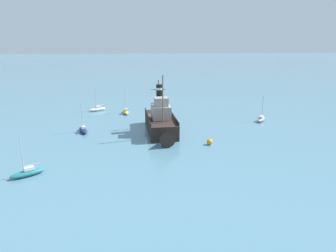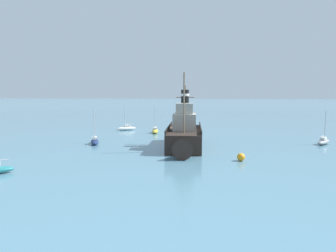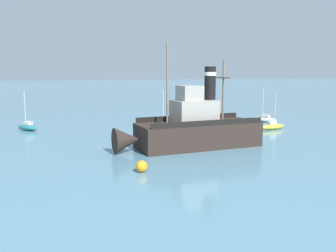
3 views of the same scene
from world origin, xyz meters
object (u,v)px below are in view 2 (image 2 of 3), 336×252
Objects in this scene: mooring_buoy at (241,157)px; sailboat_grey at (324,141)px; sailboat_white at (126,128)px; sailboat_navy at (95,141)px; sailboat_yellow at (155,131)px; old_tugboat at (184,134)px.

sailboat_grey is at bearing -137.05° from mooring_buoy.
sailboat_white is 5.66× the size of mooring_buoy.
sailboat_white is at bearing -20.65° from sailboat_grey.
sailboat_navy reaches higher than mooring_buoy.
sailboat_yellow is at bearing -118.03° from sailboat_navy.
mooring_buoy is at bearing 121.58° from sailboat_yellow.
sailboat_white is at bearing -91.79° from sailboat_navy.
sailboat_navy is at bearing 88.21° from sailboat_white.
old_tugboat is 15.45m from sailboat_yellow.
sailboat_yellow is 5.66× the size of mooring_buoy.
sailboat_yellow is 24.80m from mooring_buoy.
sailboat_grey and sailboat_white have the same top height.
sailboat_grey and sailboat_yellow have the same top height.
old_tugboat reaches higher than sailboat_yellow.
sailboat_grey reaches higher than mooring_buoy.
sailboat_navy is at bearing 6.47° from sailboat_grey.
sailboat_navy is 5.66× the size of mooring_buoy.
sailboat_white is (6.26, -3.20, 0.00)m from sailboat_yellow.
mooring_buoy is at bearing 156.86° from sailboat_navy.
sailboat_white is (-0.50, -15.89, 0.00)m from sailboat_navy.
sailboat_yellow is at bearing -19.00° from sailboat_grey.
sailboat_yellow is 1.00× the size of sailboat_white.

